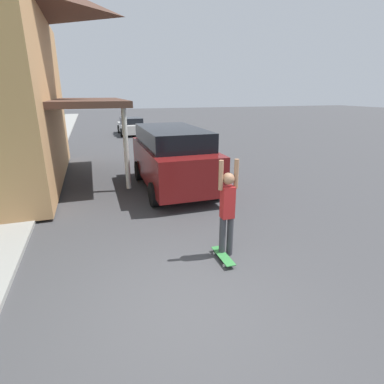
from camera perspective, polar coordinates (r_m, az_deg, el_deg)
ground_plane at (r=5.06m, az=-1.79°, el=-21.18°), size 120.00×120.00×0.00m
sidewalk at (r=10.55m, az=-31.15°, el=-1.81°), size 1.80×80.00×0.10m
suv_parked at (r=10.31m, az=-3.73°, el=6.73°), size 2.19×4.77×2.09m
car_down_street at (r=24.85m, az=-11.48°, el=12.18°), size 1.94×4.02×1.31m
skateboarder at (r=5.97m, az=6.74°, el=-3.03°), size 0.41×0.23×2.03m
skateboard at (r=6.22m, az=5.93°, el=-12.05°), size 0.21×0.80×0.10m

